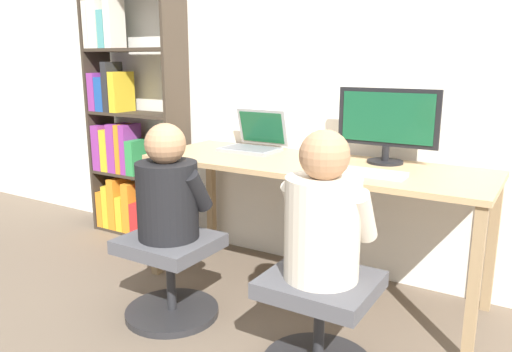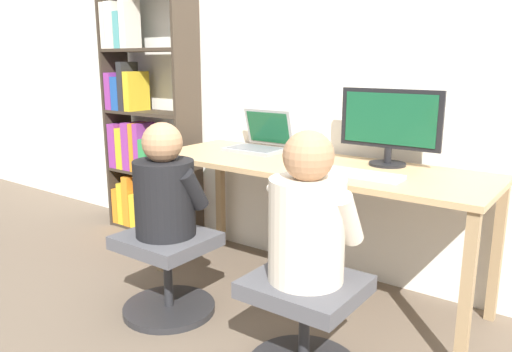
{
  "view_description": "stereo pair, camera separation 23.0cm",
  "coord_description": "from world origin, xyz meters",
  "px_view_note": "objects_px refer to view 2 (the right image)",
  "views": [
    {
      "loc": [
        1.17,
        -2.16,
        1.33
      ],
      "look_at": [
        -0.26,
        0.16,
        0.7
      ],
      "focal_mm": 35.0,
      "sensor_mm": 36.0,
      "label": 1
    },
    {
      "loc": [
        1.36,
        -2.03,
        1.33
      ],
      "look_at": [
        -0.26,
        0.16,
        0.7
      ],
      "focal_mm": 35.0,
      "sensor_mm": 36.0,
      "label": 2
    }
  ],
  "objects_px": {
    "desktop_monitor": "(389,125)",
    "person_at_laptop": "(165,188)",
    "laptop": "(259,142)",
    "person_at_monitor": "(307,217)",
    "office_chair_left": "(304,320)",
    "office_chair_right": "(168,268)",
    "bookshelf": "(140,132)",
    "keyboard": "(360,174)"
  },
  "relations": [
    {
      "from": "laptop",
      "to": "office_chair_left",
      "type": "bearing_deg",
      "value": -44.69
    },
    {
      "from": "person_at_monitor",
      "to": "office_chair_left",
      "type": "bearing_deg",
      "value": -90.0
    },
    {
      "from": "desktop_monitor",
      "to": "office_chair_left",
      "type": "distance_m",
      "value": 1.16
    },
    {
      "from": "desktop_monitor",
      "to": "keyboard",
      "type": "height_order",
      "value": "desktop_monitor"
    },
    {
      "from": "person_at_laptop",
      "to": "bookshelf",
      "type": "relative_size",
      "value": 0.31
    },
    {
      "from": "keyboard",
      "to": "office_chair_right",
      "type": "relative_size",
      "value": 0.85
    },
    {
      "from": "keyboard",
      "to": "bookshelf",
      "type": "xyz_separation_m",
      "value": [
        -2.0,
        0.33,
        0.0
      ]
    },
    {
      "from": "bookshelf",
      "to": "desktop_monitor",
      "type": "bearing_deg",
      "value": 0.1
    },
    {
      "from": "desktop_monitor",
      "to": "office_chair_left",
      "type": "height_order",
      "value": "desktop_monitor"
    },
    {
      "from": "laptop",
      "to": "person_at_laptop",
      "type": "height_order",
      "value": "person_at_laptop"
    },
    {
      "from": "office_chair_left",
      "to": "office_chair_right",
      "type": "relative_size",
      "value": 1.0
    },
    {
      "from": "desktop_monitor",
      "to": "office_chair_right",
      "type": "bearing_deg",
      "value": -134.87
    },
    {
      "from": "desktop_monitor",
      "to": "laptop",
      "type": "bearing_deg",
      "value": -177.66
    },
    {
      "from": "laptop",
      "to": "desktop_monitor",
      "type": "bearing_deg",
      "value": 2.34
    },
    {
      "from": "desktop_monitor",
      "to": "laptop",
      "type": "relative_size",
      "value": 1.59
    },
    {
      "from": "office_chair_right",
      "to": "person_at_monitor",
      "type": "distance_m",
      "value": 0.98
    },
    {
      "from": "desktop_monitor",
      "to": "person_at_laptop",
      "type": "height_order",
      "value": "desktop_monitor"
    },
    {
      "from": "person_at_monitor",
      "to": "person_at_laptop",
      "type": "xyz_separation_m",
      "value": [
        -0.87,
        0.04,
        -0.02
      ]
    },
    {
      "from": "desktop_monitor",
      "to": "office_chair_right",
      "type": "height_order",
      "value": "desktop_monitor"
    },
    {
      "from": "person_at_laptop",
      "to": "laptop",
      "type": "bearing_deg",
      "value": 89.36
    },
    {
      "from": "laptop",
      "to": "person_at_monitor",
      "type": "xyz_separation_m",
      "value": [
        0.86,
        -0.85,
        -0.12
      ]
    },
    {
      "from": "office_chair_right",
      "to": "laptop",
      "type": "bearing_deg",
      "value": 89.36
    },
    {
      "from": "desktop_monitor",
      "to": "keyboard",
      "type": "xyz_separation_m",
      "value": [
        -0.0,
        -0.33,
        -0.21
      ]
    },
    {
      "from": "office_chair_right",
      "to": "office_chair_left",
      "type": "bearing_deg",
      "value": -2.34
    },
    {
      "from": "desktop_monitor",
      "to": "person_at_laptop",
      "type": "bearing_deg",
      "value": -135.0
    },
    {
      "from": "keyboard",
      "to": "person_at_monitor",
      "type": "bearing_deg",
      "value": -87.05
    },
    {
      "from": "person_at_laptop",
      "to": "desktop_monitor",
      "type": "bearing_deg",
      "value": 45.0
    },
    {
      "from": "laptop",
      "to": "office_chair_right",
      "type": "xyz_separation_m",
      "value": [
        -0.01,
        -0.82,
        -0.58
      ]
    },
    {
      "from": "keyboard",
      "to": "bookshelf",
      "type": "bearing_deg",
      "value": 170.63
    },
    {
      "from": "office_chair_left",
      "to": "bookshelf",
      "type": "relative_size",
      "value": 0.26
    },
    {
      "from": "desktop_monitor",
      "to": "keyboard",
      "type": "bearing_deg",
      "value": -90.81
    },
    {
      "from": "person_at_monitor",
      "to": "person_at_laptop",
      "type": "distance_m",
      "value": 0.87
    },
    {
      "from": "office_chair_right",
      "to": "bookshelf",
      "type": "distance_m",
      "value": 1.53
    },
    {
      "from": "office_chair_right",
      "to": "bookshelf",
      "type": "bearing_deg",
      "value": 143.88
    },
    {
      "from": "desktop_monitor",
      "to": "bookshelf",
      "type": "relative_size",
      "value": 0.3
    },
    {
      "from": "keyboard",
      "to": "laptop",
      "type": "bearing_deg",
      "value": 160.21
    },
    {
      "from": "person_at_laptop",
      "to": "person_at_monitor",
      "type": "bearing_deg",
      "value": -2.31
    },
    {
      "from": "person_at_monitor",
      "to": "person_at_laptop",
      "type": "relative_size",
      "value": 1.06
    },
    {
      "from": "keyboard",
      "to": "office_chair_left",
      "type": "relative_size",
      "value": 0.85
    },
    {
      "from": "keyboard",
      "to": "bookshelf",
      "type": "distance_m",
      "value": 2.03
    },
    {
      "from": "laptop",
      "to": "office_chair_right",
      "type": "relative_size",
      "value": 0.71
    },
    {
      "from": "laptop",
      "to": "office_chair_left",
      "type": "height_order",
      "value": "laptop"
    }
  ]
}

